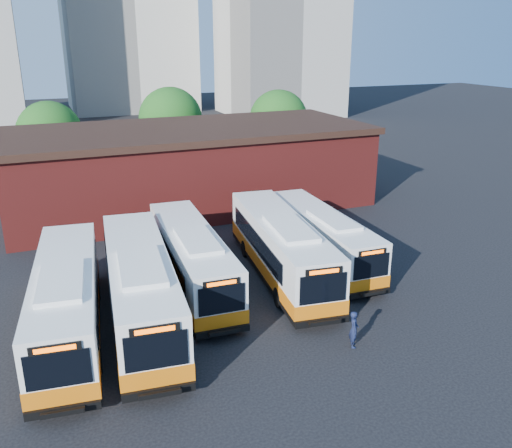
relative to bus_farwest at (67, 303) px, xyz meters
name	(u,v)px	position (x,y,z in m)	size (l,w,h in m)	color
ground	(299,310)	(10.96, -1.99, -1.61)	(220.00, 220.00, 0.00)	black
bus_farwest	(67,303)	(0.00, 0.00, 0.00)	(4.11, 13.23, 3.55)	white
bus_west	(141,290)	(3.37, 0.00, 0.07)	(4.12, 13.80, 3.71)	white
bus_midwest	(192,261)	(6.75, 2.82, -0.07)	(3.23, 12.62, 3.41)	white
bus_mideast	(281,250)	(11.84, 2.17, 0.03)	(4.33, 13.47, 3.62)	white
bus_east	(322,239)	(15.13, 3.31, -0.15)	(2.95, 11.96, 3.23)	white
transit_worker	(354,329)	(11.68, -5.92, -0.75)	(0.63, 0.41, 1.73)	#131A38
depot_building	(189,166)	(10.96, 18.01, 1.64)	(28.60, 12.60, 6.40)	maroon
tree_west	(50,134)	(0.96, 30.01, 3.03)	(6.00, 6.00, 7.65)	#382314
tree_mid	(171,119)	(12.96, 32.01, 3.47)	(6.56, 6.56, 8.36)	#382314
tree_east	(279,119)	(23.96, 29.01, 3.22)	(6.24, 6.24, 7.96)	#382314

